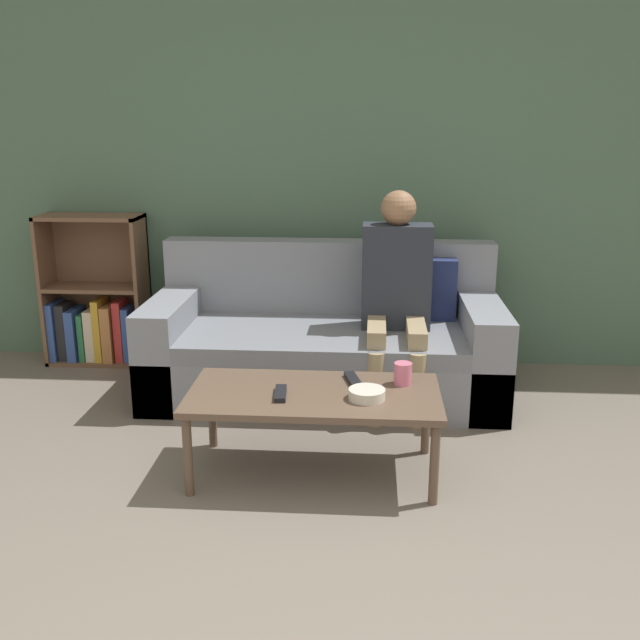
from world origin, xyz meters
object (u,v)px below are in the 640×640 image
(tv_remote_0, at_px, (353,379))
(snack_bowl, at_px, (367,394))
(person_adult, at_px, (397,285))
(bookshelf, at_px, (97,309))
(cup_near, at_px, (403,374))
(couch, at_px, (327,345))
(tv_remote_1, at_px, (281,393))
(coffee_table, at_px, (314,400))

(tv_remote_0, bearing_deg, snack_bowl, -86.68)
(person_adult, xyz_separation_m, tv_remote_0, (-0.22, -0.81, -0.26))
(bookshelf, height_order, tv_remote_0, bookshelf)
(bookshelf, distance_m, cup_near, 2.35)
(tv_remote_0, bearing_deg, couch, 86.55)
(tv_remote_0, bearing_deg, bookshelf, 127.69)
(tv_remote_1, bearing_deg, couch, 78.29)
(coffee_table, height_order, tv_remote_0, tv_remote_0)
(tv_remote_1, bearing_deg, cup_near, 14.02)
(bookshelf, bearing_deg, cup_near, -34.64)
(bookshelf, xyz_separation_m, tv_remote_1, (1.40, -1.52, 0.05))
(bookshelf, height_order, tv_remote_1, bookshelf)
(coffee_table, bearing_deg, tv_remote_0, 39.47)
(coffee_table, xyz_separation_m, person_adult, (0.39, 0.95, 0.31))
(bookshelf, bearing_deg, coffee_table, -43.50)
(couch, xyz_separation_m, cup_near, (0.40, -0.91, 0.17))
(person_adult, relative_size, tv_remote_1, 6.77)
(couch, bearing_deg, coffee_table, -89.54)
(cup_near, height_order, tv_remote_0, cup_near)
(couch, height_order, coffee_table, couch)
(couch, height_order, snack_bowl, couch)
(cup_near, relative_size, snack_bowl, 0.64)
(bookshelf, relative_size, person_adult, 0.82)
(tv_remote_1, bearing_deg, coffee_table, 16.84)
(coffee_table, relative_size, tv_remote_1, 6.41)
(coffee_table, relative_size, tv_remote_0, 6.29)
(couch, height_order, cup_near, couch)
(cup_near, bearing_deg, coffee_table, -162.29)
(bookshelf, bearing_deg, tv_remote_1, -47.33)
(person_adult, height_order, tv_remote_1, person_adult)
(cup_near, height_order, tv_remote_1, cup_near)
(bookshelf, distance_m, coffee_table, 2.12)
(coffee_table, distance_m, snack_bowl, 0.25)
(bookshelf, height_order, snack_bowl, bookshelf)
(couch, bearing_deg, tv_remote_1, -96.98)
(couch, bearing_deg, snack_bowl, -77.64)
(tv_remote_0, height_order, snack_bowl, snack_bowl)
(cup_near, bearing_deg, person_adult, 90.51)
(tv_remote_0, distance_m, tv_remote_1, 0.36)
(tv_remote_0, bearing_deg, cup_near, -17.59)
(tv_remote_1, bearing_deg, tv_remote_0, 27.36)
(cup_near, distance_m, snack_bowl, 0.25)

